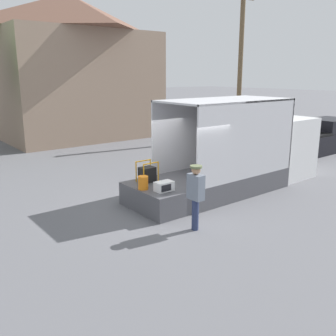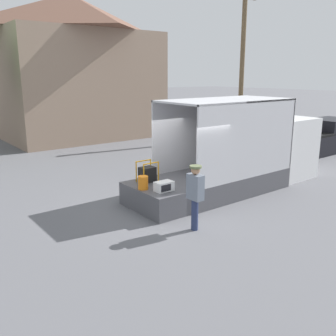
% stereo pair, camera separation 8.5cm
% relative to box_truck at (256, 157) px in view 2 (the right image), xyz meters
% --- Properties ---
extents(ground_plane, '(160.00, 160.00, 0.00)m').
position_rel_box_truck_xyz_m(ground_plane, '(-3.87, -0.00, -0.98)').
color(ground_plane, slate).
extents(box_truck, '(6.41, 2.19, 3.13)m').
position_rel_box_truck_xyz_m(box_truck, '(0.00, 0.00, 0.00)').
color(box_truck, white).
rests_on(box_truck, ground).
extents(tailgate_deck, '(1.29, 2.08, 0.70)m').
position_rel_box_truck_xyz_m(tailgate_deck, '(-4.51, -0.00, -0.63)').
color(tailgate_deck, '#4C4C51').
rests_on(tailgate_deck, ground).
extents(microwave, '(0.52, 0.34, 0.28)m').
position_rel_box_truck_xyz_m(microwave, '(-4.60, -0.51, -0.14)').
color(microwave, white).
rests_on(microwave, tailgate_deck).
extents(portable_generator, '(0.57, 0.45, 0.64)m').
position_rel_box_truck_xyz_m(portable_generator, '(-4.42, 0.54, -0.04)').
color(portable_generator, black).
rests_on(portable_generator, tailgate_deck).
extents(orange_bucket, '(0.29, 0.29, 0.39)m').
position_rel_box_truck_xyz_m(orange_bucket, '(-4.97, -0.01, -0.09)').
color(orange_bucket, orange).
rests_on(orange_bucket, tailgate_deck).
extents(worker_person, '(0.31, 0.44, 1.71)m').
position_rel_box_truck_xyz_m(worker_person, '(-4.64, -1.88, 0.07)').
color(worker_person, navy).
rests_on(worker_person, ground).
extents(pickup_truck_black, '(5.17, 1.82, 1.65)m').
position_rel_box_truck_xyz_m(pickup_truck_black, '(7.48, 1.64, -0.30)').
color(pickup_truck_black, black).
rests_on(pickup_truck_black, ground).
extents(house_backdrop, '(9.49, 8.15, 8.66)m').
position_rel_box_truck_xyz_m(house_backdrop, '(-0.41, 14.47, 3.43)').
color(house_backdrop, gray).
rests_on(house_backdrop, ground).
extents(utility_pole, '(1.80, 0.28, 8.78)m').
position_rel_box_truck_xyz_m(utility_pole, '(6.99, 7.02, 3.57)').
color(utility_pole, brown).
rests_on(utility_pole, ground).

